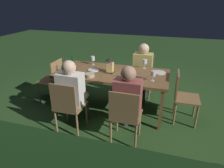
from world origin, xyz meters
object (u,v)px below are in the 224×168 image
Objects in this scene: chair_side_right_a at (125,114)px; person_in_mustard at (142,69)px; wine_glass_c at (93,59)px; plate_a at (94,70)px; person_in_cream at (73,91)px; plate_b at (159,72)px; bowl_salad at (129,73)px; chair_side_right_b at (68,105)px; lantern_centerpiece at (110,65)px; wine_glass_a at (153,74)px; chair_side_left_a at (143,73)px; chair_head_far at (53,79)px; chair_head_near at (183,95)px; bowl_olives at (122,79)px; green_bottle_on_table at (73,65)px; bowl_bread at (90,75)px; dining_table at (112,75)px; person_in_rust at (128,98)px; wine_glass_b at (145,62)px.

person_in_mustard is (0.00, -1.50, 0.15)m from chair_side_right_a.
plate_a is at bearing 113.46° from wine_glass_c.
plate_b is (-1.24, -0.86, 0.13)m from person_in_cream.
plate_b is at bearing 175.52° from wine_glass_c.
chair_side_right_b is at bearing 47.04° from bowl_salad.
wine_glass_a is at bearing 167.83° from lantern_centerpiece.
chair_side_left_a is 3.28× the size of lantern_centerpiece.
chair_head_far is 1.81m from person_in_mustard.
person_in_cream is (1.68, 0.65, 0.15)m from chair_head_near.
chair_side_right_a is at bearing 47.01° from chair_head_near.
chair_side_right_b is at bearing 37.40° from bowl_olives.
chair_head_near is 1.00× the size of chair_side_left_a.
person_in_cream is at bearing -90.00° from chair_side_right_b.
green_bottle_on_table is 1.00m from bowl_salad.
bowl_bread is at bearing 6.46° from wine_glass_a.
chair_side_right_a is at bearing 99.04° from bowl_salad.
wine_glass_c is 1.09× the size of bowl_olives.
chair_side_right_a reaches higher than dining_table.
wine_glass_a is (0.50, 0.18, 0.39)m from chair_head_near.
person_in_rust is 7.41× the size of bowl_olives.
bowl_salad is at bearing 173.73° from dining_table.
person_in_cream is 0.41m from bowl_bread.
wine_glass_c is 1.30m from plate_b.
chair_side_right_b is (0.89, 0.00, 0.00)m from chair_side_right_a.
person_in_mustard is (-0.89, -1.30, 0.00)m from person_in_cream.
chair_side_left_a is 1.40m from bowl_bread.
chair_head_far is at bearing -1.28° from bowl_salad.
person_in_rust is 9.93× the size of bowl_salad.
plate_a is at bearing -9.84° from wine_glass_a.
person_in_cream is 1.44m from wine_glass_b.
wine_glass_c is 0.88m from bowl_salad.
chair_side_right_b is at bearing 83.91° from plate_a.
wine_glass_c reaches higher than bowl_olives.
lantern_centerpiece is (0.47, 0.87, 0.42)m from chair_side_left_a.
lantern_centerpiece reaches higher than chair_side_right_b.
plate_a is at bearing 46.66° from chair_side_left_a.
person_in_mustard is 0.86m from lantern_centerpiece.
green_bottle_on_table reaches higher than chair_side_right_b.
wine_glass_a reaches higher than bowl_salad.
dining_table is 0.67m from wine_glass_b.
wine_glass_b and wine_glass_c have the same top height.
chair_side_right_b reaches higher than plate_b.
bowl_salad is at bearing 178.72° from chair_head_far.
chair_side_right_a is 5.61× the size of bowl_olives.
chair_head_near is at bearing -153.18° from chair_side_right_b.
dining_table is 1.71× the size of person_in_rust.
wine_glass_a is 1.31m from wine_glass_c.
wine_glass_b reaches higher than chair_side_right_a.
green_bottle_on_table is (1.12, 0.99, 0.38)m from chair_side_left_a.
chair_side_right_a is at bearing 90.00° from chair_side_left_a.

